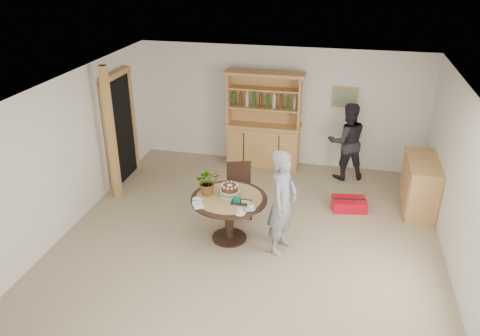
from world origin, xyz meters
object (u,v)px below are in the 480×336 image
(hutch, at_px, (264,135))
(sideboard, at_px, (420,185))
(red_suitcase, at_px, (349,204))
(dining_chair, at_px, (239,186))
(dining_table, at_px, (229,206))
(teen_boy, at_px, (282,202))
(adult_person, at_px, (347,141))

(hutch, relative_size, sideboard, 1.62)
(sideboard, height_order, red_suitcase, sideboard)
(dining_chair, bearing_deg, dining_table, -105.94)
(teen_boy, xyz_separation_m, red_suitcase, (1.02, 1.49, -0.73))
(teen_boy, relative_size, red_suitcase, 2.54)
(dining_table, distance_m, red_suitcase, 2.38)
(hutch, xyz_separation_m, sideboard, (3.04, -1.24, -0.22))
(dining_chair, xyz_separation_m, teen_boy, (0.87, -0.93, 0.30))
(hutch, xyz_separation_m, dining_chair, (-0.05, -2.10, -0.15))
(dining_chair, xyz_separation_m, red_suitcase, (1.90, 0.56, -0.43))
(dining_chair, distance_m, adult_person, 2.58)
(adult_person, bearing_deg, hutch, -25.26)
(hutch, relative_size, red_suitcase, 3.12)
(hutch, relative_size, teen_boy, 1.23)
(hutch, height_order, red_suitcase, hutch)
(dining_table, bearing_deg, red_suitcase, 36.56)
(dining_table, xyz_separation_m, dining_chair, (-0.02, 0.83, -0.07))
(adult_person, distance_m, red_suitcase, 1.48)
(sideboard, height_order, dining_chair, dining_chair)
(sideboard, distance_m, red_suitcase, 1.28)
(teen_boy, distance_m, red_suitcase, 1.95)
(adult_person, bearing_deg, sideboard, 125.53)
(red_suitcase, bearing_deg, teen_boy, -133.36)
(dining_table, relative_size, dining_chair, 1.27)
(hutch, height_order, dining_chair, hutch)
(sideboard, xyz_separation_m, teen_boy, (-2.21, -1.79, 0.36))
(sideboard, height_order, dining_table, sideboard)
(sideboard, distance_m, teen_boy, 2.87)
(hutch, relative_size, adult_person, 1.29)
(red_suitcase, bearing_deg, sideboard, 5.14)
(sideboard, bearing_deg, teen_boy, -141.10)
(dining_table, bearing_deg, adult_person, 56.99)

